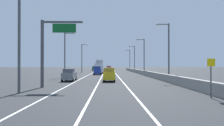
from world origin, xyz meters
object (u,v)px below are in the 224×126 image
(speed_advisory_sign, at_px, (211,75))
(car_blue_5, at_px, (98,70))
(lamp_post_right_fifth, at_px, (129,58))
(car_green_1, at_px, (94,68))
(car_gray_0, at_px, (69,75))
(car_yellow_2, at_px, (109,75))
(lamp_post_right_fourth, at_px, (134,57))
(lamp_post_left_mid, at_px, (66,51))
(lamp_post_right_second, at_px, (167,47))
(lamp_post_left_far, at_px, (83,56))
(car_silver_4, at_px, (100,69))
(box_truck, at_px, (99,67))
(car_red_3, at_px, (109,69))
(lamp_post_right_third, at_px, (143,54))
(overhead_sign_gantry, at_px, (49,45))
(lamp_post_left_near, at_px, (22,33))

(speed_advisory_sign, height_order, car_blue_5, speed_advisory_sign)
(speed_advisory_sign, relative_size, lamp_post_right_fifth, 0.33)
(car_green_1, bearing_deg, car_gray_0, -90.13)
(car_yellow_2, bearing_deg, lamp_post_right_fourth, 78.54)
(lamp_post_left_mid, bearing_deg, lamp_post_right_second, -29.69)
(car_yellow_2, height_order, car_blue_5, car_blue_5)
(speed_advisory_sign, bearing_deg, lamp_post_right_fifth, 88.88)
(lamp_post_left_far, xyz_separation_m, car_yellow_2, (8.33, -36.74, -4.28))
(car_yellow_2, distance_m, car_silver_4, 46.20)
(lamp_post_left_mid, relative_size, box_truck, 1.07)
(car_green_1, bearing_deg, lamp_post_left_mid, -93.17)
(car_green_1, xyz_separation_m, car_red_3, (6.12, -10.02, 0.06))
(car_gray_0, relative_size, box_truck, 0.52)
(lamp_post_right_third, xyz_separation_m, lamp_post_left_far, (-17.03, 14.42, 0.00))
(lamp_post_right_fifth, xyz_separation_m, car_red_3, (-9.15, -14.59, -4.31))
(car_green_1, height_order, box_truck, box_truck)
(speed_advisory_sign, distance_m, box_truck, 50.22)
(car_gray_0, bearing_deg, lamp_post_right_third, 55.34)
(lamp_post_left_mid, distance_m, car_blue_5, 13.18)
(lamp_post_left_mid, bearing_deg, car_green_1, 86.83)
(lamp_post_right_fourth, bearing_deg, car_silver_4, 166.93)
(lamp_post_left_mid, bearing_deg, car_red_3, 77.07)
(lamp_post_left_mid, height_order, car_silver_4, lamp_post_left_mid)
(lamp_post_right_fourth, bearing_deg, lamp_post_left_far, -158.84)
(lamp_post_right_second, height_order, car_blue_5, lamp_post_right_second)
(lamp_post_right_fifth, height_order, car_red_3, lamp_post_right_fifth)
(lamp_post_left_far, xyz_separation_m, car_gray_0, (2.12, -35.98, -4.35))
(overhead_sign_gantry, bearing_deg, lamp_post_left_near, -101.02)
(speed_advisory_sign, height_order, lamp_post_right_third, lamp_post_right_third)
(overhead_sign_gantry, xyz_separation_m, lamp_post_right_fifth, (16.00, 73.14, 0.59))
(lamp_post_right_fifth, distance_m, car_silver_4, 22.42)
(lamp_post_left_mid, bearing_deg, car_yellow_2, -52.74)
(speed_advisory_sign, xyz_separation_m, lamp_post_left_far, (-15.95, 53.50, 3.55))
(lamp_post_right_fourth, height_order, lamp_post_left_mid, same)
(lamp_post_right_fourth, xyz_separation_m, car_silver_4, (-11.79, 2.74, -4.33))
(car_green_1, bearing_deg, car_blue_5, -85.11)
(speed_advisory_sign, bearing_deg, lamp_post_right_fourth, 88.89)
(lamp_post_right_fourth, relative_size, car_yellow_2, 2.12)
(lamp_post_right_second, relative_size, car_green_1, 1.96)
(lamp_post_right_second, distance_m, lamp_post_right_fourth, 42.09)
(lamp_post_left_near, relative_size, car_silver_4, 1.97)
(overhead_sign_gantry, xyz_separation_m, lamp_post_right_third, (15.49, 31.06, 0.59))
(overhead_sign_gantry, bearing_deg, lamp_post_left_far, 91.94)
(overhead_sign_gantry, xyz_separation_m, box_truck, (3.92, 41.09, -2.91))
(lamp_post_left_far, height_order, car_gray_0, lamp_post_left_far)
(car_yellow_2, bearing_deg, lamp_post_right_second, 7.96)
(overhead_sign_gantry, relative_size, box_truck, 0.88)
(car_gray_0, height_order, car_red_3, car_red_3)
(car_silver_4, bearing_deg, car_green_1, 102.60)
(speed_advisory_sign, relative_size, car_silver_4, 0.65)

